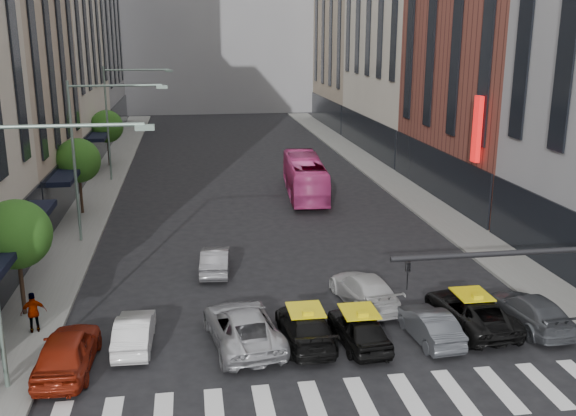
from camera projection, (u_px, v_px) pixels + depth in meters
name	position (u px, v px, depth m)	size (l,w,h in m)	color
sidewalk_left	(95.00, 199.00, 46.24)	(3.00, 96.00, 0.15)	slate
sidewalk_right	(402.00, 187.00, 49.65)	(3.00, 96.00, 0.15)	slate
building_left_d	(77.00, 3.00, 74.87)	(8.00, 18.00, 30.00)	gray
building_right_b	(501.00, 12.00, 44.21)	(8.00, 18.00, 26.00)	brown
building_right_d	(359.00, 14.00, 80.18)	(8.00, 18.00, 28.00)	tan
tree_near	(16.00, 234.00, 26.18)	(2.88, 2.88, 4.95)	black
tree_mid	(78.00, 161.00, 41.44)	(2.88, 2.88, 4.95)	black
tree_far	(107.00, 126.00, 56.69)	(2.88, 2.88, 4.95)	black
streetlamp_near	(19.00, 221.00, 20.13)	(5.38, 0.25, 9.00)	gray
streetlamp_mid	(90.00, 140.00, 35.39)	(5.38, 0.25, 9.00)	gray
streetlamp_far	(119.00, 108.00, 50.64)	(5.38, 0.25, 9.00)	gray
liberty_sign	(477.00, 129.00, 38.72)	(0.30, 0.70, 4.00)	red
car_red	(67.00, 351.00, 22.59)	(1.82, 4.54, 1.55)	maroon
car_white_front	(134.00, 332.00, 24.38)	(1.33, 3.82, 1.26)	silver
car_silver	(243.00, 326.00, 24.57)	(2.45, 5.31, 1.47)	#A9AAAF
taxi_left	(305.00, 326.00, 24.73)	(1.86, 4.58, 1.33)	black
taxi_center	(359.00, 328.00, 24.55)	(1.60, 3.98, 1.36)	black
car_grey_mid	(429.00, 325.00, 24.96)	(1.34, 3.84, 1.27)	#3F4247
taxi_right	(471.00, 311.00, 26.03)	(2.33, 5.05, 1.40)	black
car_grey_curb	(530.00, 311.00, 26.12)	(1.87, 4.61, 1.34)	#42454A
car_row2_left	(215.00, 260.00, 32.04)	(1.36, 3.91, 1.29)	gray
car_row2_right	(364.00, 289.00, 28.22)	(1.96, 4.82, 1.40)	silver
bus	(305.00, 177.00, 46.95)	(2.44, 10.43, 2.91)	#CC3C84
pedestrian_far	(34.00, 312.00, 25.23)	(0.97, 0.40, 1.65)	gray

